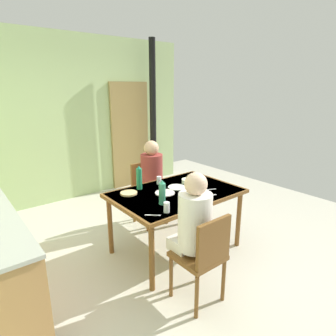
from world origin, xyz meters
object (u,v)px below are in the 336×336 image
at_px(dining_table, 176,197).
at_px(serving_bowl_center, 188,181).
at_px(chair_near_diner, 204,255).
at_px(water_bottle_green_near, 139,178).
at_px(chair_far_diner, 147,189).
at_px(person_near_diner, 194,220).
at_px(water_bottle_green_far, 162,193).
at_px(person_far_diner, 152,172).

relative_size(dining_table, serving_bowl_center, 8.49).
relative_size(chair_near_diner, water_bottle_green_near, 3.04).
bearing_deg(chair_far_diner, person_near_diner, 70.02).
bearing_deg(dining_table, water_bottle_green_near, 129.50).
bearing_deg(person_near_diner, water_bottle_green_far, 84.80).
relative_size(dining_table, chair_near_diner, 1.66).
bearing_deg(chair_near_diner, person_near_diner, 90.00).
height_order(person_near_diner, person_far_diner, same).
relative_size(chair_near_diner, serving_bowl_center, 5.12).
height_order(person_near_diner, water_bottle_green_far, person_near_diner).
bearing_deg(water_bottle_green_near, chair_near_diner, -95.38).
bearing_deg(water_bottle_green_near, dining_table, -50.50).
xyz_separation_m(person_near_diner, water_bottle_green_far, (0.05, 0.52, 0.09)).
bearing_deg(person_near_diner, chair_near_diner, -90.00).
distance_m(water_bottle_green_far, serving_bowl_center, 0.73).
xyz_separation_m(water_bottle_green_near, water_bottle_green_far, (-0.06, -0.53, -0.01)).
height_order(chair_far_diner, person_near_diner, person_near_diner).
relative_size(dining_table, chair_far_diner, 1.66).
bearing_deg(person_near_diner, serving_bowl_center, 49.74).
distance_m(chair_far_diner, water_bottle_green_far, 1.20).
distance_m(chair_far_diner, serving_bowl_center, 0.78).
relative_size(dining_table, person_near_diner, 1.87).
bearing_deg(dining_table, person_far_diner, 76.56).
relative_size(chair_near_diner, person_far_diner, 1.13).
relative_size(person_near_diner, water_bottle_green_far, 2.97).
bearing_deg(serving_bowl_center, water_bottle_green_near, 160.12).
xyz_separation_m(dining_table, chair_near_diner, (-0.39, -0.84, -0.18)).
height_order(water_bottle_green_far, serving_bowl_center, water_bottle_green_far).
height_order(dining_table, person_far_diner, person_far_diner).
distance_m(dining_table, chair_far_diner, 0.87).
bearing_deg(water_bottle_green_far, dining_table, 28.09).
relative_size(dining_table, water_bottle_green_far, 5.56).
bearing_deg(chair_near_diner, water_bottle_green_far, 85.88).
xyz_separation_m(water_bottle_green_near, serving_bowl_center, (0.59, -0.21, -0.11)).
distance_m(chair_near_diner, water_bottle_green_near, 1.25).
distance_m(person_near_diner, water_bottle_green_far, 0.53).
xyz_separation_m(person_far_diner, water_bottle_green_near, (-0.45, -0.36, 0.10)).
bearing_deg(water_bottle_green_far, chair_far_diner, 63.37).
distance_m(person_far_diner, water_bottle_green_near, 0.58).
relative_size(person_near_diner, serving_bowl_center, 4.53).
distance_m(chair_near_diner, chair_far_diner, 1.77).
relative_size(chair_near_diner, person_near_diner, 1.13).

